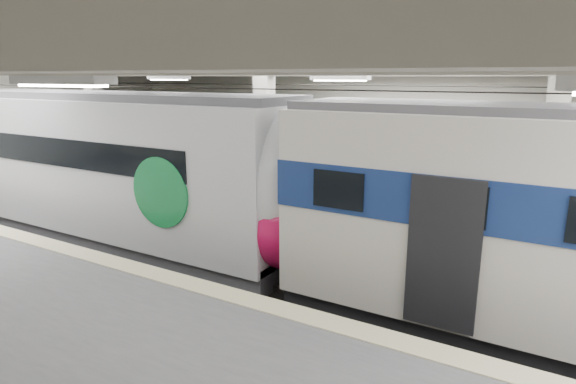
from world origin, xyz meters
The scene contains 3 objects.
station_hall centered at (0.00, -1.74, 3.24)m, with size 36.00×24.00×5.75m.
modern_emu centered at (-5.48, 0.00, 2.23)m, with size 14.12×2.91×4.54m.
far_train centered at (-8.00, 5.50, 2.15)m, with size 12.93×2.71×4.17m.
Camera 1 is at (5.32, -9.70, 4.99)m, focal length 30.00 mm.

